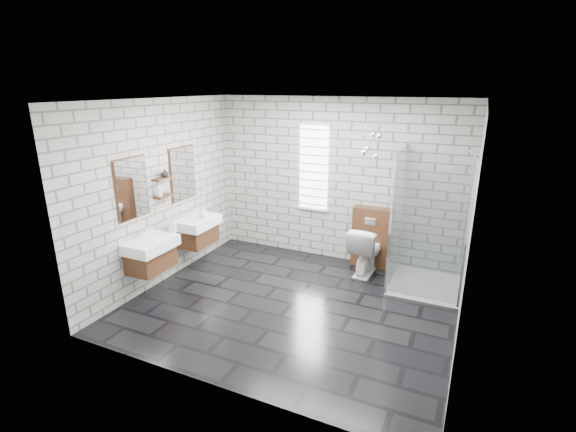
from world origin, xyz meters
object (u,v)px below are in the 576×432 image
Objects in this scene: vanity_left at (149,245)px; shower_enclosure at (420,257)px; cistern_panel at (371,237)px; toilet at (366,249)px; vanity_right at (196,223)px.

shower_enclosure is (3.41, 1.76, -0.25)m from vanity_left.
shower_enclosure reaches higher than cistern_panel.
shower_enclosure is 2.63× the size of toilet.
shower_enclosure reaches higher than vanity_left.
toilet is (-0.85, 0.25, -0.12)m from shower_enclosure.
vanity_left is 2.04× the size of toilet.
cistern_panel is at bearing -86.43° from toilet.
cistern_panel is 0.99m from shower_enclosure.
cistern_panel reaches higher than toilet.
shower_enclosure reaches higher than toilet.
toilet is at bearing -90.00° from cistern_panel.
vanity_right is (0.00, 1.07, 0.00)m from vanity_left.
vanity_left is 3.28m from toilet.
toilet is (2.56, 0.94, -0.37)m from vanity_right.
cistern_panel is at bearing 148.62° from shower_enclosure.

